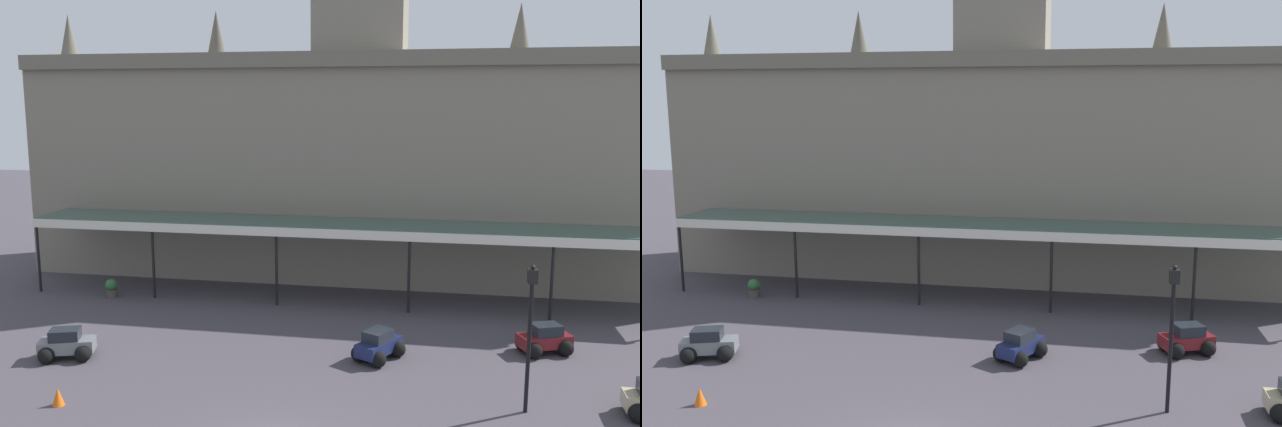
{
  "view_description": "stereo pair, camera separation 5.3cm",
  "coord_description": "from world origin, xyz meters",
  "views": [
    {
      "loc": [
        4.65,
        -16.53,
        9.84
      ],
      "look_at": [
        0.0,
        8.19,
        5.58
      ],
      "focal_mm": 37.05,
      "sensor_mm": 36.0,
      "label": 1
    },
    {
      "loc": [
        4.71,
        -16.52,
        9.84
      ],
      "look_at": [
        0.0,
        8.19,
        5.58
      ],
      "focal_mm": 37.05,
      "sensor_mm": 36.0,
      "label": 2
    }
  ],
  "objects": [
    {
      "name": "car_navy_sedan",
      "position": [
        2.39,
        7.74,
        0.5
      ],
      "size": [
        2.06,
        2.25,
        1.19
      ],
      "color": "#19214C",
      "rests_on": "ground"
    },
    {
      "name": "traffic_cone",
      "position": [
        -7.56,
        1.86,
        0.3
      ],
      "size": [
        0.4,
        0.4,
        0.6
      ],
      "primitive_type": "cone",
      "color": "orange",
      "rests_on": "ground"
    },
    {
      "name": "car_maroon_sedan",
      "position": [
        8.79,
        9.59,
        0.5
      ],
      "size": [
        2.23,
        1.96,
        1.19
      ],
      "color": "maroon",
      "rests_on": "ground"
    },
    {
      "name": "car_grey_sedan",
      "position": [
        -9.51,
        5.6,
        0.5
      ],
      "size": [
        2.22,
        1.9,
        1.19
      ],
      "color": "slate",
      "rests_on": "ground"
    },
    {
      "name": "planter_forecourt_centre",
      "position": [
        -11.82,
        13.45,
        0.49
      ],
      "size": [
        0.6,
        0.6,
        0.96
      ],
      "color": "#47423D",
      "rests_on": "ground"
    },
    {
      "name": "victorian_lamppost",
      "position": [
        7.47,
        4.2,
        3.02
      ],
      "size": [
        0.3,
        0.3,
        4.86
      ],
      "color": "black",
      "rests_on": "ground"
    },
    {
      "name": "station_building",
      "position": [
        0.0,
        20.68,
        6.95
      ],
      "size": [
        37.36,
        6.89,
        21.29
      ],
      "color": "gray",
      "rests_on": "ground"
    },
    {
      "name": "entrance_canopy",
      "position": [
        0.0,
        15.01,
        3.83
      ],
      "size": [
        32.17,
        3.26,
        3.97
      ],
      "color": "#38564C",
      "rests_on": "ground"
    }
  ]
}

